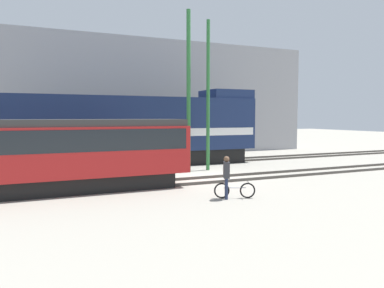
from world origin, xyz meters
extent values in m
plane|color=#9E998C|center=(0.00, 0.00, 0.00)|extent=(120.00, 120.00, 0.00)
cube|color=#47423D|center=(0.00, -1.79, 0.07)|extent=(60.00, 0.07, 0.14)
cube|color=#47423D|center=(0.00, -0.36, 0.07)|extent=(60.00, 0.07, 0.14)
cube|color=#47423D|center=(0.00, 5.14, 0.07)|extent=(60.00, 0.07, 0.14)
cube|color=#47423D|center=(0.00, 6.58, 0.07)|extent=(60.00, 0.07, 0.14)
cube|color=#99999E|center=(0.00, 14.90, 4.81)|extent=(31.61, 6.00, 9.63)
cube|color=black|center=(-2.38, 5.86, 0.50)|extent=(15.28, 2.55, 1.00)
cube|color=navy|center=(-2.38, 5.86, 2.73)|extent=(16.61, 3.00, 3.46)
cube|color=white|center=(-2.38, 5.86, 2.21)|extent=(16.27, 3.04, 0.50)
cube|color=navy|center=(4.42, 5.86, 4.76)|extent=(3.00, 2.85, 0.60)
cube|color=black|center=(-7.20, -1.07, 0.35)|extent=(9.32, 2.00, 0.70)
cube|color=#B21E1E|center=(-7.20, -1.07, 1.75)|extent=(10.59, 2.50, 2.09)
cube|color=#1E2328|center=(-7.20, -1.07, 2.24)|extent=(10.17, 2.54, 0.90)
cube|color=#333333|center=(-7.20, -1.07, 2.94)|extent=(10.38, 2.38, 0.30)
torus|color=black|center=(-0.71, -5.23, 0.31)|extent=(0.59, 0.30, 0.62)
torus|color=black|center=(-1.65, -4.84, 0.31)|extent=(0.59, 0.30, 0.62)
cylinder|color=#A5A5AD|center=(-1.18, -5.03, 0.42)|extent=(0.81, 0.37, 0.04)
cylinder|color=#A5A5AD|center=(-1.51, -4.89, 0.45)|extent=(0.03, 0.03, 0.28)
cylinder|color=#262626|center=(-0.71, -5.23, 0.67)|extent=(0.19, 0.42, 0.02)
cylinder|color=#232D4C|center=(-1.52, -4.95, 0.41)|extent=(0.11, 0.11, 0.82)
cylinder|color=#232D4C|center=(-1.58, -5.10, 0.41)|extent=(0.11, 0.11, 0.82)
cube|color=#333338|center=(-1.55, -5.03, 1.14)|extent=(0.34, 0.42, 0.64)
sphere|color=brown|center=(-1.55, -5.03, 1.57)|extent=(0.22, 0.22, 0.22)
cylinder|color=#2D7238|center=(0.04, 2.39, 4.66)|extent=(0.23, 0.23, 9.32)
cylinder|color=#2D7238|center=(1.30, 2.39, 4.44)|extent=(0.21, 0.21, 8.87)
camera|label=1|loc=(-8.58, -17.64, 3.22)|focal=35.00mm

